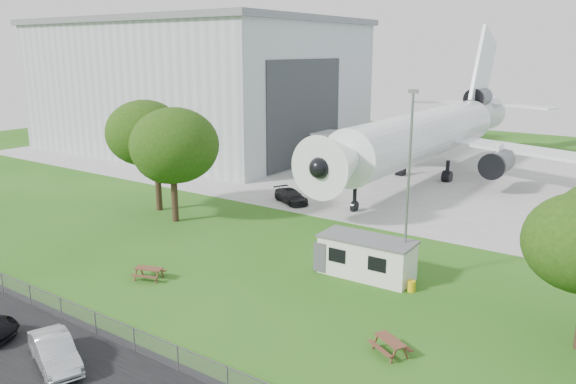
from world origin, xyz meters
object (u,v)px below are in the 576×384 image
Objects in this scene: site_cabin at (367,257)px; picnic_west at (149,279)px; hangar at (198,84)px; picnic_east at (390,353)px; car_centre_sedan at (55,352)px; airliner at (429,132)px.

site_cabin is 3.77× the size of picnic_west.
hangar is at bearing 110.40° from picnic_west.
site_cabin reaches higher than picnic_west.
picnic_east is at bearing -55.95° from site_cabin.
hangar is at bearing 145.23° from site_cabin.
hangar is 61.56m from car_centre_sedan.
site_cabin is 9.77m from picnic_east.
hangar is at bearing 57.06° from car_centre_sedan.
hangar is 0.90× the size of airliner.
picnic_west is 10.48m from car_centre_sedan.
car_centre_sedan is (-6.91, -18.02, -0.59)m from site_cabin.
car_centre_sedan is at bearing -111.83° from picnic_east.
car_centre_sedan is (36.95, -48.47, -8.68)m from hangar.
airliner is at bearing 138.30° from picnic_east.
airliner is 39.31m from picnic_west.
picnic_east is (13.31, -38.34, -5.27)m from airliner.
picnic_west is 1.00× the size of picnic_east.
picnic_east is 0.41× the size of car_centre_sedan.
site_cabin reaches higher than car_centre_sedan.
car_centre_sedan is at bearing -52.68° from hangar.
picnic_west and picnic_east have the same top height.
hangar reaches higher than site_cabin.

